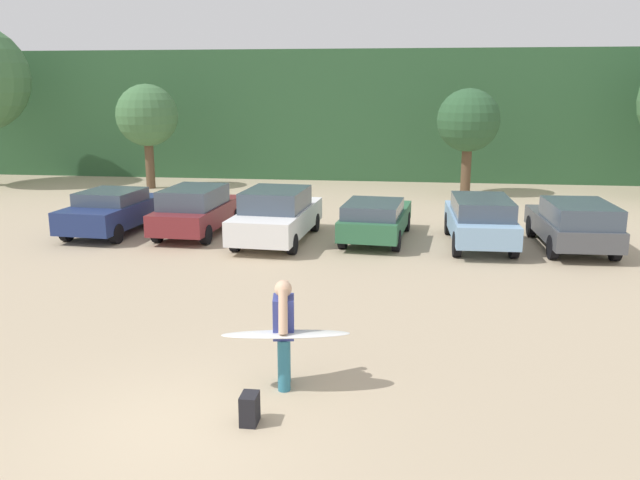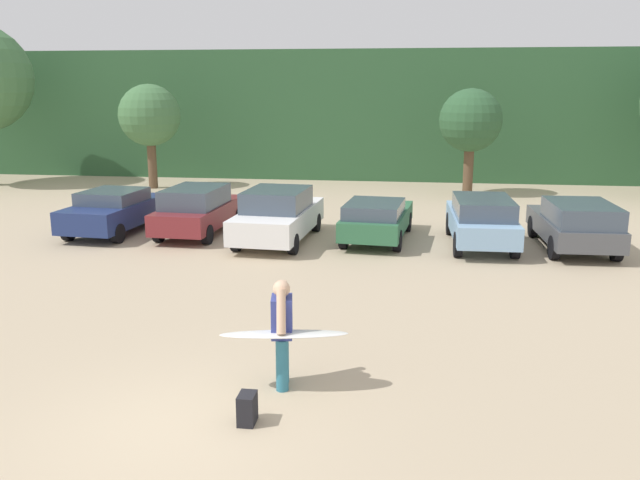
{
  "view_description": "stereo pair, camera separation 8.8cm",
  "coord_description": "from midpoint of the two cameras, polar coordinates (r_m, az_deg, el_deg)",
  "views": [
    {
      "loc": [
        3.14,
        -8.14,
        4.72
      ],
      "look_at": [
        1.27,
        6.11,
        1.37
      ],
      "focal_mm": 37.19,
      "sensor_mm": 36.0,
      "label": 1
    },
    {
      "loc": [
        3.23,
        -8.12,
        4.72
      ],
      "look_at": [
        1.27,
        6.11,
        1.37
      ],
      "focal_mm": 37.19,
      "sensor_mm": 36.0,
      "label": 2
    }
  ],
  "objects": [
    {
      "name": "ground_plane",
      "position": [
        9.92,
        -12.36,
        -15.59
      ],
      "size": [
        120.0,
        120.0,
        0.0
      ],
      "primitive_type": "plane",
      "color": "tan"
    },
    {
      "name": "hillside_ridge",
      "position": [
        39.58,
        3.27,
        10.97
      ],
      "size": [
        108.0,
        12.0,
        6.5
      ],
      "primitive_type": "cube",
      "color": "#2D5633",
      "rests_on": "ground_plane"
    },
    {
      "name": "tree_far_right",
      "position": [
        32.1,
        -14.38,
        10.3
      ],
      "size": [
        2.84,
        2.84,
        4.82
      ],
      "color": "brown",
      "rests_on": "ground_plane"
    },
    {
      "name": "tree_center",
      "position": [
        29.71,
        12.93,
        9.93
      ],
      "size": [
        2.71,
        2.71,
        4.63
      ],
      "color": "brown",
      "rests_on": "ground_plane"
    },
    {
      "name": "parked_car_navy",
      "position": [
        22.7,
        -17.16,
        2.47
      ],
      "size": [
        2.2,
        4.36,
        1.42
      ],
      "rotation": [
        0.0,
        0.0,
        1.49
      ],
      "color": "navy",
      "rests_on": "ground_plane"
    },
    {
      "name": "parked_car_maroon",
      "position": [
        21.85,
        -10.36,
        2.61
      ],
      "size": [
        1.96,
        4.42,
        1.56
      ],
      "rotation": [
        0.0,
        0.0,
        1.52
      ],
      "color": "maroon",
      "rests_on": "ground_plane"
    },
    {
      "name": "parked_car_white",
      "position": [
        20.52,
        -3.5,
        2.18
      ],
      "size": [
        2.22,
        4.86,
        1.65
      ],
      "rotation": [
        0.0,
        0.0,
        1.5
      ],
      "color": "white",
      "rests_on": "ground_plane"
    },
    {
      "name": "parked_car_forest_green",
      "position": [
        20.64,
        5.04,
        1.88
      ],
      "size": [
        2.17,
        4.47,
        1.31
      ],
      "rotation": [
        0.0,
        0.0,
        1.48
      ],
      "color": "#2D6642",
      "rests_on": "ground_plane"
    },
    {
      "name": "parked_car_sky_blue",
      "position": [
        20.39,
        13.84,
        1.73
      ],
      "size": [
        1.87,
        4.47,
        1.51
      ],
      "rotation": [
        0.0,
        0.0,
        1.59
      ],
      "color": "#84ADD1",
      "rests_on": "ground_plane"
    },
    {
      "name": "parked_car_dark_gray",
      "position": [
        20.74,
        21.24,
        1.34
      ],
      "size": [
        1.99,
        4.41,
        1.49
      ],
      "rotation": [
        0.0,
        0.0,
        1.6
      ],
      "color": "#4C4F54",
      "rests_on": "ground_plane"
    },
    {
      "name": "person_adult",
      "position": [
        10.56,
        -3.05,
        -7.51
      ],
      "size": [
        0.39,
        0.77,
        1.77
      ],
      "rotation": [
        0.0,
        0.0,
        3.3
      ],
      "color": "teal",
      "rests_on": "ground_plane"
    },
    {
      "name": "surfboard_white",
      "position": [
        10.43,
        -2.87,
        -8.09
      ],
      "size": [
        2.08,
        0.9,
        0.15
      ],
      "rotation": [
        0.0,
        0.0,
        3.31
      ],
      "color": "white"
    },
    {
      "name": "backpack_dropped",
      "position": [
        9.8,
        -6.02,
        -14.23
      ],
      "size": [
        0.24,
        0.34,
        0.45
      ],
      "color": "black",
      "rests_on": "ground_plane"
    }
  ]
}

